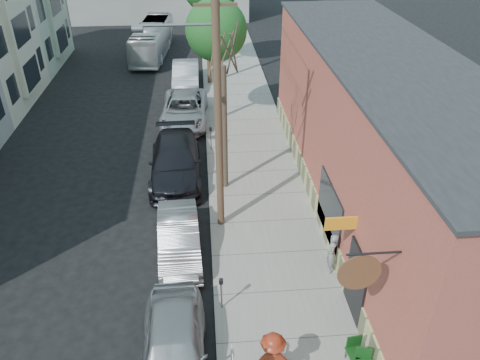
{
  "coord_description": "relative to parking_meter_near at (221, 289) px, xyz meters",
  "views": [
    {
      "loc": [
        1.95,
        -11.39,
        11.87
      ],
      "look_at": [
        3.32,
        5.12,
        1.5
      ],
      "focal_mm": 35.0,
      "sensor_mm": 36.0,
      "label": 1
    }
  ],
  "objects": [
    {
      "name": "car_2",
      "position": [
        -1.75,
        8.6,
        -0.14
      ],
      "size": [
        2.47,
        5.87,
        1.69
      ],
      "primitive_type": "imported",
      "rotation": [
        0.0,
        0.0,
        0.02
      ],
      "color": "black",
      "rests_on": "ground"
    },
    {
      "name": "utility_pole_near",
      "position": [
        0.14,
        4.57,
        4.43
      ],
      "size": [
        3.57,
        0.28,
        10.0
      ],
      "color": "#503A28",
      "rests_on": "sidewalk"
    },
    {
      "name": "bus",
      "position": [
        -4.26,
        28.26,
        0.33
      ],
      "size": [
        3.06,
        9.62,
        2.63
      ],
      "primitive_type": "imported",
      "rotation": [
        0.0,
        0.0,
        -0.09
      ],
      "color": "white",
      "rests_on": "ground"
    },
    {
      "name": "patron_grey",
      "position": [
        3.95,
        1.4,
        -0.03
      ],
      "size": [
        0.52,
        0.67,
        1.61
      ],
      "primitive_type": "imported",
      "rotation": [
        0.0,
        0.0,
        -1.83
      ],
      "color": "gray",
      "rests_on": "sidewalk"
    },
    {
      "name": "tree_bare",
      "position": [
        0.55,
        7.38,
        2.02
      ],
      "size": [
        0.24,
        0.24,
        5.71
      ],
      "color": "#44392C",
      "rests_on": "sidewalk"
    },
    {
      "name": "parking_meter_near",
      "position": [
        0.0,
        0.0,
        0.0
      ],
      "size": [
        0.14,
        0.14,
        1.24
      ],
      "color": "slate",
      "rests_on": "sidewalk"
    },
    {
      "name": "car_4",
      "position": [
        -1.45,
        20.74,
        -0.15
      ],
      "size": [
        1.77,
        5.08,
        1.67
      ],
      "primitive_type": "imported",
      "rotation": [
        0.0,
        0.0,
        -0.0
      ],
      "color": "#A5A7AC",
      "rests_on": "ground"
    },
    {
      "name": "tree_leafy_mid",
      "position": [
        0.55,
        14.88,
        4.35
      ],
      "size": [
        3.36,
        3.36,
        6.89
      ],
      "color": "#44392C",
      "rests_on": "sidewalk"
    },
    {
      "name": "ground",
      "position": [
        -2.25,
        0.55,
        -0.98
      ],
      "size": [
        120.0,
        120.0,
        0.0
      ],
      "primitive_type": "plane",
      "color": "black"
    },
    {
      "name": "patio_chair_b",
      "position": [
        3.71,
        -2.43,
        -0.39
      ],
      "size": [
        0.56,
        0.56,
        0.88
      ],
      "primitive_type": null,
      "rotation": [
        0.0,
        0.0,
        0.12
      ],
      "color": "#113D14",
      "rests_on": "sidewalk"
    },
    {
      "name": "sidewalk",
      "position": [
        2.0,
        11.55,
        -0.91
      ],
      "size": [
        4.5,
        58.0,
        0.15
      ],
      "primitive_type": "cube",
      "color": "gray",
      "rests_on": "ground"
    },
    {
      "name": "car_0",
      "position": [
        -1.45,
        -2.01,
        -0.19
      ],
      "size": [
        2.01,
        4.72,
        1.59
      ],
      "primitive_type": "imported",
      "rotation": [
        0.0,
        0.0,
        0.03
      ],
      "color": "#96999D",
      "rests_on": "ground"
    },
    {
      "name": "cyclist",
      "position": [
        1.23,
        -2.87,
        0.11
      ],
      "size": [
        1.25,
        0.76,
        1.88
      ],
      "primitive_type": "imported",
      "rotation": [
        0.0,
        0.0,
        3.09
      ],
      "color": "maroon",
      "rests_on": "sidewalk"
    },
    {
      "name": "utility_pole_far",
      "position": [
        0.2,
        21.02,
        4.36
      ],
      "size": [
        1.8,
        0.28,
        10.0
      ],
      "color": "#503A28",
      "rests_on": "sidewalk"
    },
    {
      "name": "car_3",
      "position": [
        -1.45,
        14.86,
        -0.19
      ],
      "size": [
        2.84,
        5.79,
        1.58
      ],
      "primitive_type": "imported",
      "rotation": [
        0.0,
        0.0,
        -0.04
      ],
      "color": "#A4A7AC",
      "rests_on": "ground"
    },
    {
      "name": "cafe_building",
      "position": [
        6.74,
        5.54,
        2.32
      ],
      "size": [
        6.6,
        20.2,
        6.61
      ],
      "color": "#A24A3C",
      "rests_on": "ground"
    },
    {
      "name": "parking_meter_far",
      "position": [
        0.0,
        11.04,
        0.0
      ],
      "size": [
        0.14,
        0.14,
        1.24
      ],
      "color": "slate",
      "rests_on": "sidewalk"
    },
    {
      "name": "car_1",
      "position": [
        -1.45,
        3.0,
        -0.27
      ],
      "size": [
        1.79,
        4.44,
        1.43
      ],
      "primitive_type": "imported",
      "rotation": [
        0.0,
        0.0,
        0.06
      ],
      "color": "#9FA1A6",
      "rests_on": "ground"
    }
  ]
}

